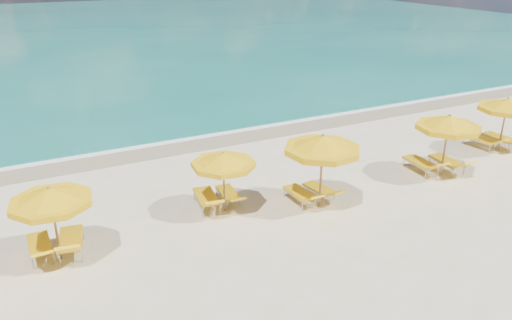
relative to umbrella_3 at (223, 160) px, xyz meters
name	(u,v)px	position (x,y,z in m)	size (l,w,h in m)	color
ground_plane	(276,207)	(1.67, -0.55, -1.85)	(120.00, 120.00, 0.00)	beige
ocean	(70,31)	(1.67, 47.45, -1.85)	(120.00, 80.00, 0.30)	#12665A
wet_sand_band	(198,141)	(1.67, 6.85, -1.85)	(120.00, 2.60, 0.01)	tan
foam_line	(193,136)	(1.67, 7.65, -1.85)	(120.00, 1.20, 0.03)	white
whitecap_near	(40,106)	(-4.33, 16.45, -1.85)	(14.00, 0.36, 0.05)	white
whitecap_far	(218,62)	(9.67, 23.45, -1.85)	(18.00, 0.30, 0.05)	white
umbrella_2	(50,197)	(-5.31, -0.53, 0.11)	(2.76, 2.76, 2.30)	#9D774E
umbrella_3	(223,160)	(0.00, 0.00, 0.00)	(2.69, 2.69, 2.17)	#9D774E
umbrella_4	(323,145)	(3.07, -1.13, 0.39)	(3.19, 3.19, 2.63)	#9D774E
umbrella_5	(449,123)	(8.79, -1.11, 0.28)	(2.88, 2.88, 2.49)	#9D774E
umbrella_6	(507,105)	(13.07, -0.33, 0.23)	(2.74, 2.74, 2.43)	#9D774E
lounger_2_left	(41,250)	(-5.79, -0.15, -1.63)	(0.65, 1.86, 0.76)	#A5A8AD
lounger_2_right	(72,245)	(-4.97, -0.33, -1.60)	(0.98, 2.04, 0.90)	#A5A8AD
lounger_3_left	(207,202)	(-0.45, 0.46, -1.61)	(0.91, 2.04, 0.84)	#A5A8AD
lounger_3_right	(229,197)	(0.38, 0.51, -1.64)	(0.71, 1.79, 0.64)	#A5A8AD
lounger_4_left	(300,197)	(2.58, -0.65, -1.63)	(0.63, 1.81, 0.73)	#A5A8AD
lounger_4_right	(320,192)	(3.44, -0.59, -1.65)	(0.81, 1.73, 0.61)	#A5A8AD
lounger_5_left	(421,167)	(8.25, -0.58, -1.61)	(0.79, 2.03, 0.86)	#A5A8AD
lounger_5_right	(447,165)	(9.31, -0.92, -1.61)	(0.77, 2.00, 0.84)	#A5A8AD
lounger_6_left	(481,143)	(12.62, 0.24, -1.60)	(0.91, 2.11, 0.83)	#A5A8AD
lounger_6_right	(500,141)	(13.54, -0.02, -1.60)	(0.78, 2.05, 0.86)	#A5A8AD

